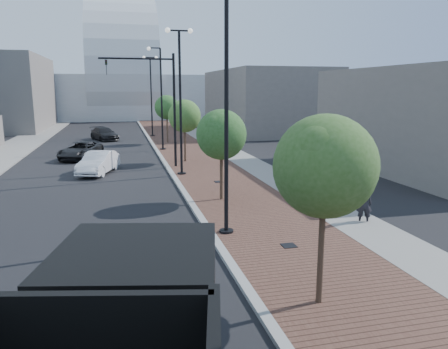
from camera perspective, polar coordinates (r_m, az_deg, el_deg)
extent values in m
cube|color=#4C2D23|center=(46.36, -5.28, 4.40)|extent=(7.00, 140.00, 0.12)
cube|color=slate|center=(46.84, -2.00, 4.52)|extent=(2.40, 140.00, 0.13)
cube|color=gray|center=(45.98, -9.61, 4.24)|extent=(0.30, 140.00, 0.14)
cube|color=slate|center=(46.88, -25.68, 3.40)|extent=(4.00, 140.00, 0.12)
cube|color=black|center=(7.75, -11.29, -18.86)|extent=(3.10, 3.17, 2.67)
cube|color=black|center=(9.46, -9.41, -18.91)|extent=(2.52, 1.04, 1.34)
imported|color=silver|center=(30.03, -16.31, 1.52)|extent=(2.87, 4.74, 1.48)
imported|color=black|center=(36.75, -18.48, 3.05)|extent=(3.76, 5.46, 1.39)
imported|color=black|center=(49.57, -15.61, 5.22)|extent=(3.56, 5.17, 1.39)
imported|color=black|center=(18.97, 18.09, -3.68)|extent=(0.76, 0.64, 1.77)
cylinder|color=black|center=(16.93, 0.30, -7.68)|extent=(0.56, 0.56, 0.20)
cylinder|color=black|center=(16.04, 0.32, 7.77)|extent=(0.16, 0.16, 9.00)
cylinder|color=black|center=(28.34, -5.62, 0.05)|extent=(0.56, 0.56, 0.20)
cylinder|color=black|center=(27.82, -5.80, 9.22)|extent=(0.16, 0.16, 9.00)
cylinder|color=black|center=(28.02, -5.99, 18.46)|extent=(1.40, 0.10, 0.10)
sphere|color=silver|center=(27.93, -7.49, 18.45)|extent=(0.32, 0.32, 0.32)
sphere|color=silver|center=(28.13, -4.50, 18.45)|extent=(0.32, 0.32, 0.32)
cylinder|color=black|center=(40.10, -8.10, 3.31)|extent=(0.56, 0.56, 0.20)
cylinder|color=black|center=(39.73, -8.28, 9.78)|extent=(0.16, 0.16, 9.00)
cylinder|color=black|center=(39.83, -9.21, 16.24)|extent=(1.00, 0.10, 0.10)
sphere|color=silver|center=(39.78, -9.96, 16.12)|extent=(0.32, 0.32, 0.32)
cylinder|color=black|center=(51.97, -9.45, 5.08)|extent=(0.56, 0.56, 0.20)
cylinder|color=black|center=(51.68, -9.62, 10.07)|extent=(0.16, 0.16, 9.00)
cylinder|color=black|center=(51.79, -9.79, 15.05)|extent=(1.40, 0.10, 0.10)
sphere|color=silver|center=(51.74, -10.59, 15.03)|extent=(0.32, 0.32, 0.32)
sphere|color=silver|center=(51.85, -8.99, 15.07)|extent=(0.32, 0.32, 0.32)
cylinder|color=black|center=(30.82, -6.57, 8.25)|extent=(0.18, 0.18, 8.00)
cylinder|color=black|center=(30.62, -11.53, 14.83)|extent=(5.00, 0.12, 0.12)
imported|color=black|center=(30.56, -15.34, 13.54)|extent=(0.16, 0.20, 1.00)
cylinder|color=#382619|center=(11.39, 12.79, -8.84)|extent=(0.16, 0.16, 3.49)
sphere|color=#2D511C|center=(10.88, 13.24, 1.07)|extent=(2.59, 2.59, 2.59)
sphere|color=#2D511C|center=(11.37, 14.30, 0.18)|extent=(1.81, 1.81, 1.81)
sphere|color=#2D511C|center=(10.42, 12.60, 2.60)|extent=(1.55, 1.55, 1.55)
cylinder|color=#382619|center=(21.48, -0.35, 0.51)|extent=(0.16, 0.16, 3.17)
sphere|color=#23501B|center=(21.22, -0.36, 5.32)|extent=(2.49, 2.49, 2.49)
sphere|color=#23501B|center=(21.63, 0.49, 4.83)|extent=(1.74, 1.74, 1.74)
sphere|color=#23501B|center=(20.83, -0.98, 6.08)|extent=(1.49, 1.49, 1.49)
cylinder|color=#382619|center=(33.13, -5.20, 4.44)|extent=(0.16, 0.16, 3.34)
sphere|color=#356221|center=(32.96, -5.26, 7.74)|extent=(2.49, 2.49, 2.49)
sphere|color=#356221|center=(33.33, -4.65, 7.38)|extent=(1.74, 1.74, 1.74)
sphere|color=#356221|center=(32.60, -5.72, 8.28)|extent=(1.49, 1.49, 1.49)
cylinder|color=#382619|center=(44.96, -7.53, 6.29)|extent=(0.16, 0.16, 3.49)
sphere|color=#204F1B|center=(44.83, -7.60, 8.83)|extent=(2.48, 2.48, 2.48)
sphere|color=#204F1B|center=(45.19, -7.12, 8.55)|extent=(1.74, 1.74, 1.74)
sphere|color=#204F1B|center=(44.49, -7.96, 9.26)|extent=(1.49, 1.49, 1.49)
cube|color=#AFB5B9|center=(90.55, -13.18, 10.02)|extent=(50.00, 28.00, 8.00)
cube|color=#615B57|center=(58.81, 5.45, 9.71)|extent=(12.00, 22.00, 8.00)
cube|color=#5F5A56|center=(33.31, 26.18, 6.54)|extent=(10.00, 16.00, 7.00)
cube|color=black|center=(15.67, 8.61, -9.30)|extent=(0.50, 0.50, 0.02)
cube|color=black|center=(25.77, -0.69, -0.96)|extent=(0.50, 0.50, 0.02)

